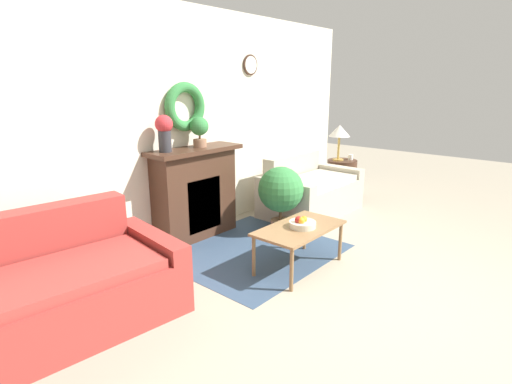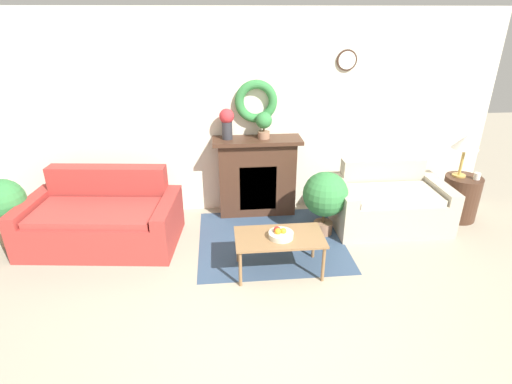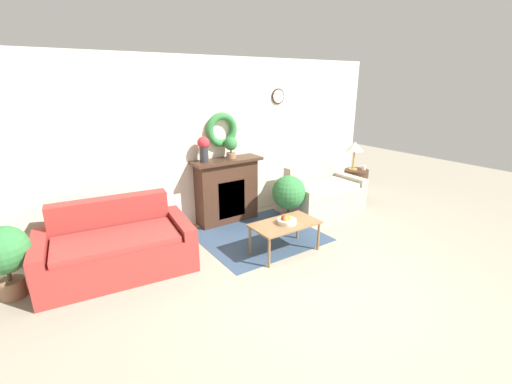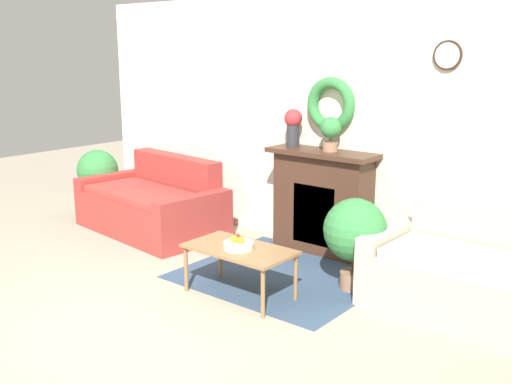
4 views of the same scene
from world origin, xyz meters
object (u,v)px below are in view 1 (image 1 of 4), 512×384
vase_on_mantel_left (164,131)px  potted_plant_floor_by_loveseat (281,191)px  loveseat_right (310,192)px  table_lamp (340,132)px  fruit_bowl (302,223)px  mug (350,157)px  side_table_by_loveseat (341,178)px  couch_left (53,290)px  fireplace (195,193)px  coffee_table (299,231)px  potted_plant_on_mantel (199,129)px

vase_on_mantel_left → potted_plant_floor_by_loveseat: vase_on_mantel_left is taller
loveseat_right → potted_plant_floor_by_loveseat: potted_plant_floor_by_loveseat is taller
loveseat_right → table_lamp: table_lamp is taller
fruit_bowl → mug: 2.92m
side_table_by_loveseat → mug: mug is taller
potted_plant_floor_by_loveseat → fruit_bowl: bearing=-130.9°
couch_left → vase_on_mantel_left: vase_on_mantel_left is taller
loveseat_right → fruit_bowl: 1.87m
side_table_by_loveseat → table_lamp: table_lamp is taller
fireplace → coffee_table: 1.46m
couch_left → potted_plant_floor_by_loveseat: size_ratio=2.29×
potted_plant_floor_by_loveseat → couch_left: bearing=178.7°
table_lamp → mug: bearing=-38.2°
fireplace → loveseat_right: 1.80m
couch_left → mug: bearing=7.6°
loveseat_right → coffee_table: (-1.61, -0.93, 0.09)m
coffee_table → mug: bearing=18.4°
couch_left → mug: 4.85m
mug → fruit_bowl: bearing=-161.1°
coffee_table → potted_plant_floor_by_loveseat: bearing=47.9°
couch_left → vase_on_mantel_left: size_ratio=4.79×
potted_plant_floor_by_loveseat → vase_on_mantel_left: bearing=149.8°
fruit_bowl → potted_plant_floor_by_loveseat: 1.05m
coffee_table → mug: size_ratio=10.68×
loveseat_right → fruit_bowl: size_ratio=5.53×
coffee_table → loveseat_right: bearing=30.1°
vase_on_mantel_left → potted_plant_floor_by_loveseat: (1.19, -0.69, -0.80)m
couch_left → loveseat_right: size_ratio=1.30×
table_lamp → potted_plant_floor_by_loveseat: bearing=-171.5°
couch_left → potted_plant_floor_by_loveseat: 2.77m
table_lamp → potted_plant_floor_by_loveseat: table_lamp is taller
potted_plant_floor_by_loveseat → fireplace: bearing=139.2°
side_table_by_loveseat → potted_plant_on_mantel: (-2.67, 0.43, 1.00)m
vase_on_mantel_left → potted_plant_on_mantel: 0.48m
mug → potted_plant_on_mantel: potted_plant_on_mantel is taller
fruit_bowl → potted_plant_on_mantel: bearing=90.7°
fruit_bowl → vase_on_mantel_left: (-0.50, 1.48, 0.85)m
coffee_table → fruit_bowl: size_ratio=3.59×
loveseat_right → vase_on_mantel_left: 2.40m
coffee_table → side_table_by_loveseat: (2.66, 1.00, -0.09)m
couch_left → potted_plant_on_mantel: (2.06, 0.61, 1.00)m
side_table_by_loveseat → potted_plant_on_mantel: bearing=170.8°
coffee_table → potted_plant_floor_by_loveseat: (0.69, 0.77, 0.13)m
couch_left → coffee_table: size_ratio=2.01×
loveseat_right → vase_on_mantel_left: (-2.10, 0.52, 1.03)m
couch_left → potted_plant_on_mantel: size_ratio=5.46×
side_table_by_loveseat → loveseat_right: bearing=-176.0°
couch_left → potted_plant_on_mantel: potted_plant_on_mantel is taller
side_table_by_loveseat → vase_on_mantel_left: size_ratio=1.53×
side_table_by_loveseat → fireplace: bearing=170.8°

